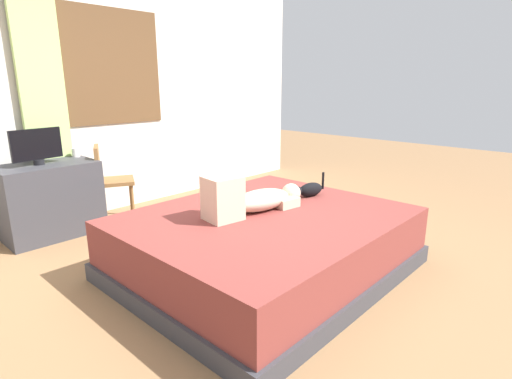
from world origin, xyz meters
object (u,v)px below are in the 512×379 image
cat (309,190)px  desk (50,200)px  tv_monitor (37,146)px  cup (76,153)px  bed (266,243)px  chair_by_desk (109,177)px  person_lying (252,199)px

cat → desk: bearing=126.2°
cat → tv_monitor: bearing=127.1°
desk → cup: cup is taller
desk → tv_monitor: 0.55m
bed → desk: size_ratio=2.45×
bed → chair_by_desk: chair_by_desk is taller
chair_by_desk → cat: bearing=-65.4°
cup → desk: bearing=-157.4°
desk → tv_monitor: (-0.05, 0.00, 0.55)m
person_lying → cat: bearing=-6.1°
cup → chair_by_desk: size_ratio=0.11×
tv_monitor → chair_by_desk: 0.78m
person_lying → cup: size_ratio=10.15×
person_lying → cat: person_lying is taller
person_lying → chair_by_desk: chair_by_desk is taller
bed → chair_by_desk: (-0.27, 2.07, 0.27)m
bed → person_lying: person_lying is taller
cat → desk: (-1.53, 2.09, -0.19)m
cat → chair_by_desk: chair_by_desk is taller
tv_monitor → chair_by_desk: (0.66, -0.07, -0.41)m
tv_monitor → desk: bearing=0.0°
person_lying → cup: (-0.46, 2.18, 0.18)m
bed → cup: (-0.50, 2.30, 0.54)m
bed → cat: cat is taller
desk → tv_monitor: tv_monitor is taller
tv_monitor → cup: size_ratio=5.17×
person_lying → cup: 2.23m
desk → chair_by_desk: chair_by_desk is taller
bed → tv_monitor: 2.43m
bed → cup: bearing=102.2°
bed → person_lying: 0.38m
cup → tv_monitor: bearing=-159.9°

